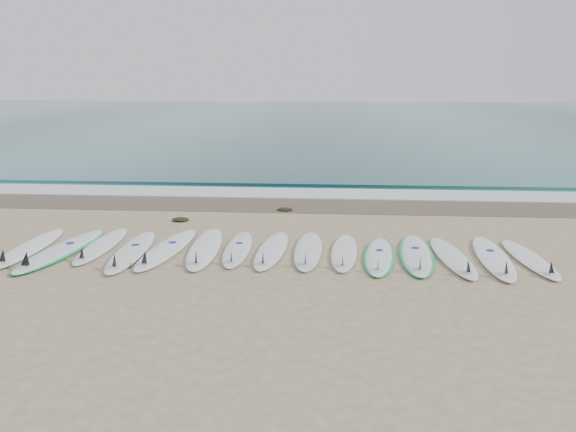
{
  "coord_description": "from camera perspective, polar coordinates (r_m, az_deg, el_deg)",
  "views": [
    {
      "loc": [
        1.03,
        -10.08,
        3.31
      ],
      "look_at": [
        0.19,
        1.37,
        0.4
      ],
      "focal_mm": 35.0,
      "sensor_mm": 36.0,
      "label": 1
    }
  ],
  "objects": [
    {
      "name": "surfboard_7",
      "position": [
        10.7,
        -1.72,
        -3.49
      ],
      "size": [
        0.69,
        2.52,
        0.32
      ],
      "rotation": [
        0.0,
        0.0,
        -0.07
      ],
      "color": "white",
      "rests_on": "ground"
    },
    {
      "name": "surfboard_0",
      "position": [
        11.92,
        -24.86,
        -2.96
      ],
      "size": [
        0.61,
        2.65,
        0.34
      ],
      "rotation": [
        0.0,
        0.0,
        0.02
      ],
      "color": "white",
      "rests_on": "ground"
    },
    {
      "name": "surfboard_1",
      "position": [
        11.54,
        -22.11,
        -3.24
      ],
      "size": [
        1.05,
        2.95,
        0.37
      ],
      "rotation": [
        0.0,
        0.0,
        -0.13
      ],
      "color": "white",
      "rests_on": "ground"
    },
    {
      "name": "surfboard_12",
      "position": [
        10.72,
        16.44,
        -4.06
      ],
      "size": [
        0.71,
        2.54,
        0.32
      ],
      "rotation": [
        0.0,
        0.0,
        0.08
      ],
      "color": "silver",
      "rests_on": "ground"
    },
    {
      "name": "surfboard_11",
      "position": [
        10.73,
        12.91,
        -3.83
      ],
      "size": [
        0.84,
        2.64,
        0.33
      ],
      "rotation": [
        0.0,
        0.0,
        -0.08
      ],
      "color": "white",
      "rests_on": "ground"
    },
    {
      "name": "wave_crest",
      "position": [
        17.42,
        0.71,
        3.44
      ],
      "size": [
        120.0,
        1.0,
        0.1
      ],
      "primitive_type": "cube",
      "color": "#235C5F",
      "rests_on": "ground"
    },
    {
      "name": "surfboard_10",
      "position": [
        10.52,
        9.23,
        -4.05
      ],
      "size": [
        0.82,
        2.39,
        0.3
      ],
      "rotation": [
        0.0,
        0.0,
        -0.11
      ],
      "color": "white",
      "rests_on": "ground"
    },
    {
      "name": "wet_sand_band",
      "position": [
        14.6,
        0.02,
        1.14
      ],
      "size": [
        120.0,
        1.8,
        0.01
      ],
      "primitive_type": "cube",
      "color": "brown",
      "rests_on": "ground"
    },
    {
      "name": "surfboard_14",
      "position": [
        11.11,
        23.43,
        -4.04
      ],
      "size": [
        0.66,
        2.39,
        0.3
      ],
      "rotation": [
        0.0,
        0.0,
        0.07
      ],
      "color": "white",
      "rests_on": "ground"
    },
    {
      "name": "surfboard_9",
      "position": [
        10.63,
        5.71,
        -3.7
      ],
      "size": [
        0.62,
        2.37,
        0.3
      ],
      "rotation": [
        0.0,
        0.0,
        -0.06
      ],
      "color": "white",
      "rests_on": "ground"
    },
    {
      "name": "seaweed_far",
      "position": [
        13.97,
        -0.3,
        0.68
      ],
      "size": [
        0.39,
        0.31,
        0.08
      ],
      "primitive_type": "ellipsoid",
      "color": "black",
      "rests_on": "ground"
    },
    {
      "name": "surfboard_3",
      "position": [
        11.0,
        -15.72,
        -3.51
      ],
      "size": [
        0.69,
        2.7,
        0.34
      ],
      "rotation": [
        0.0,
        0.0,
        0.05
      ],
      "color": "white",
      "rests_on": "ground"
    },
    {
      "name": "surfboard_5",
      "position": [
        10.91,
        -8.49,
        -3.27
      ],
      "size": [
        0.75,
        2.77,
        0.35
      ],
      "rotation": [
        0.0,
        0.0,
        0.06
      ],
      "color": "white",
      "rests_on": "ground"
    },
    {
      "name": "ground",
      "position": [
        10.66,
        -1.57,
        -3.87
      ],
      "size": [
        120.0,
        120.0,
        0.0
      ],
      "primitive_type": "plane",
      "color": "tan"
    },
    {
      "name": "surfboard_4",
      "position": [
        10.99,
        -12.32,
        -3.31
      ],
      "size": [
        0.87,
        2.79,
        0.35
      ],
      "rotation": [
        0.0,
        0.0,
        -0.11
      ],
      "color": "white",
      "rests_on": "ground"
    },
    {
      "name": "surfboard_2",
      "position": [
        11.57,
        -18.52,
        -2.88
      ],
      "size": [
        0.54,
        2.5,
        0.32
      ],
      "rotation": [
        0.0,
        0.0,
        0.01
      ],
      "color": "white",
      "rests_on": "ground"
    },
    {
      "name": "foam_band",
      "position": [
        15.96,
        0.39,
        2.33
      ],
      "size": [
        120.0,
        1.4,
        0.04
      ],
      "primitive_type": "cube",
      "color": "silver",
      "rests_on": "ground"
    },
    {
      "name": "surfboard_13",
      "position": [
        10.91,
        20.19,
        -4.01
      ],
      "size": [
        0.73,
        2.72,
        0.34
      ],
      "rotation": [
        0.0,
        0.0,
        -0.07
      ],
      "color": "white",
      "rests_on": "ground"
    },
    {
      "name": "seaweed_near",
      "position": [
        13.24,
        -10.87,
        -0.34
      ],
      "size": [
        0.4,
        0.31,
        0.08
      ],
      "primitive_type": "ellipsoid",
      "color": "black",
      "rests_on": "ground"
    },
    {
      "name": "surfboard_8",
      "position": [
        10.68,
        2.04,
        -3.52
      ],
      "size": [
        0.56,
        2.51,
        0.32
      ],
      "rotation": [
        0.0,
        0.0,
        -0.01
      ],
      "color": "white",
      "rests_on": "ground"
    },
    {
      "name": "ocean",
      "position": [
        42.72,
        2.81,
        9.79
      ],
      "size": [
        120.0,
        55.0,
        0.03
      ],
      "primitive_type": "cube",
      "color": "#235C5F",
      "rests_on": "ground"
    },
    {
      "name": "surfboard_6",
      "position": [
        10.82,
        -5.17,
        -3.35
      ],
      "size": [
        0.55,
        2.37,
        0.3
      ],
      "rotation": [
        0.0,
        0.0,
        0.03
      ],
      "color": "white",
      "rests_on": "ground"
    }
  ]
}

